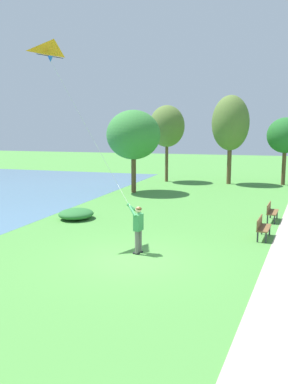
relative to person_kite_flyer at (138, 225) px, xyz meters
name	(u,v)px	position (x,y,z in m)	size (l,w,h in m)	color
ground_plane	(132,259)	(0.01, -0.64, -1.05)	(120.00, 120.00, 0.00)	#4C8E3D
person_kite_flyer	(138,225)	(0.00, 0.00, 0.00)	(0.62, 0.52, 1.83)	#232328
flying_kite	(54,52)	(-3.50, 0.56, 6.31)	(3.63, 1.41, 6.00)	orange
park_bench_near_walkway	(262,226)	(4.24, 3.50, -0.54)	(0.58, 1.53, 0.88)	brown
park_bench_far_walkway	(271,211)	(4.57, 6.99, -0.54)	(0.58, 1.53, 0.88)	brown
tree_lakeside_far	(133,135)	(-4.90, 13.58, 3.03)	(3.77, 4.00, 5.82)	brown
tree_treeline_left	(285,136)	(5.38, 21.02, 2.92)	(2.90, 2.94, 5.42)	brown
tree_treeline_right	(230,123)	(1.10, 20.31, 3.91)	(3.02, 3.26, 7.21)	brown
tree_treeline_center	(167,126)	(-4.20, 20.21, 3.67)	(2.99, 3.18, 6.50)	brown
lakeside_shrub	(76,214)	(-4.80, 4.48, -0.79)	(1.73, 1.90, 0.52)	#2D7033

